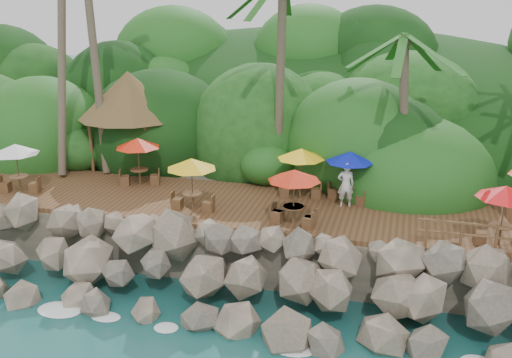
# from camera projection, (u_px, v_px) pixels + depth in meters

# --- Properties ---
(ground) EXTENTS (140.00, 140.00, 0.00)m
(ground) POSITION_uv_depth(u_px,v_px,m) (209.00, 336.00, 18.93)
(ground) COLOR #19514F
(ground) RESTS_ON ground
(land_base) EXTENTS (32.00, 25.20, 2.10)m
(land_base) POSITION_uv_depth(u_px,v_px,m) (301.00, 165.00, 33.31)
(land_base) COLOR gray
(land_base) RESTS_ON ground
(jungle_hill) EXTENTS (44.80, 28.00, 15.40)m
(jungle_hill) POSITION_uv_depth(u_px,v_px,m) (321.00, 149.00, 40.53)
(jungle_hill) COLOR #143811
(jungle_hill) RESTS_ON ground
(seawall) EXTENTS (29.00, 4.00, 2.30)m
(seawall) POSITION_uv_depth(u_px,v_px,m) (227.00, 276.00, 20.41)
(seawall) COLOR gray
(seawall) RESTS_ON ground
(terrace) EXTENTS (26.00, 5.00, 0.20)m
(terrace) POSITION_uv_depth(u_px,v_px,m) (256.00, 207.00, 23.76)
(terrace) COLOR brown
(terrace) RESTS_ON land_base
(jungle_foliage) EXTENTS (44.00, 16.00, 12.00)m
(jungle_foliage) POSITION_uv_depth(u_px,v_px,m) (297.00, 188.00, 32.72)
(jungle_foliage) COLOR #143811
(jungle_foliage) RESTS_ON ground
(foam_line) EXTENTS (25.20, 0.80, 0.06)m
(foam_line) POSITION_uv_depth(u_px,v_px,m) (212.00, 330.00, 19.20)
(foam_line) COLOR white
(foam_line) RESTS_ON ground
(palapa) EXTENTS (4.85, 4.85, 4.60)m
(palapa) POSITION_uv_depth(u_px,v_px,m) (129.00, 95.00, 27.86)
(palapa) COLOR brown
(palapa) RESTS_ON ground
(dining_clusters) EXTENTS (22.43, 4.87, 2.12)m
(dining_clusters) POSITION_uv_depth(u_px,v_px,m) (283.00, 167.00, 22.70)
(dining_clusters) COLOR brown
(dining_clusters) RESTS_ON terrace
(waiter) EXTENTS (0.76, 0.59, 1.84)m
(waiter) POSITION_uv_depth(u_px,v_px,m) (346.00, 185.00, 23.29)
(waiter) COLOR silver
(waiter) RESTS_ON terrace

